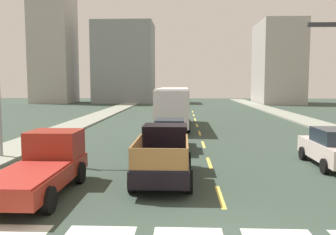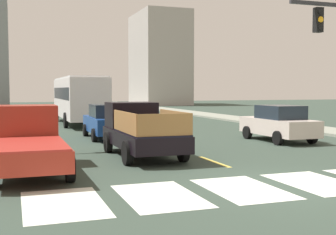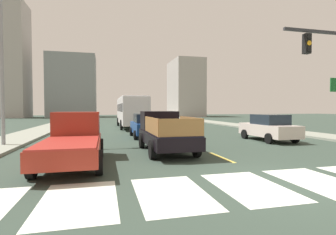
{
  "view_description": "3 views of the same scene",
  "coord_description": "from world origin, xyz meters",
  "px_view_note": "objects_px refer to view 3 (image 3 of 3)",
  "views": [
    {
      "loc": [
        -1.24,
        -7.5,
        3.73
      ],
      "look_at": [
        -2.08,
        12.37,
        1.81
      ],
      "focal_mm": 38.11,
      "sensor_mm": 36.0,
      "label": 1
    },
    {
      "loc": [
        -6.45,
        -9.68,
        2.48
      ],
      "look_at": [
        0.25,
        9.51,
        1.18
      ],
      "focal_mm": 47.36,
      "sensor_mm": 36.0,
      "label": 2
    },
    {
      "loc": [
        -4.88,
        -6.1,
        2.11
      ],
      "look_at": [
        0.87,
        17.1,
        1.27
      ],
      "focal_mm": 27.36,
      "sensor_mm": 36.0,
      "label": 3
    }
  ],
  "objects_px": {
    "sedan_near_right": "(269,128)",
    "streetlight_left": "(5,55)",
    "sedan_near_left": "(146,126)",
    "city_bus": "(131,110)",
    "pickup_dark": "(74,139)",
    "pickup_stakebed": "(164,132)"
  },
  "relations": [
    {
      "from": "pickup_stakebed",
      "to": "sedan_near_right",
      "type": "relative_size",
      "value": 1.18
    },
    {
      "from": "pickup_stakebed",
      "to": "streetlight_left",
      "type": "xyz_separation_m",
      "value": [
        -8.09,
        3.17,
        4.03
      ]
    },
    {
      "from": "sedan_near_right",
      "to": "city_bus",
      "type": "bearing_deg",
      "value": 119.4
    },
    {
      "from": "pickup_dark",
      "to": "sedan_near_right",
      "type": "height_order",
      "value": "pickup_dark"
    },
    {
      "from": "pickup_dark",
      "to": "sedan_near_left",
      "type": "distance_m",
      "value": 9.06
    },
    {
      "from": "pickup_stakebed",
      "to": "streetlight_left",
      "type": "bearing_deg",
      "value": 157.83
    },
    {
      "from": "pickup_dark",
      "to": "city_bus",
      "type": "relative_size",
      "value": 0.48
    },
    {
      "from": "pickup_stakebed",
      "to": "pickup_dark",
      "type": "bearing_deg",
      "value": -154.35
    },
    {
      "from": "city_bus",
      "to": "sedan_near_left",
      "type": "height_order",
      "value": "city_bus"
    },
    {
      "from": "sedan_near_right",
      "to": "sedan_near_left",
      "type": "xyz_separation_m",
      "value": [
        -7.49,
        3.92,
        0.0
      ]
    },
    {
      "from": "sedan_near_left",
      "to": "streetlight_left",
      "type": "distance_m",
      "value": 9.55
    },
    {
      "from": "pickup_stakebed",
      "to": "city_bus",
      "type": "relative_size",
      "value": 0.48
    },
    {
      "from": "city_bus",
      "to": "sedan_near_right",
      "type": "height_order",
      "value": "city_bus"
    },
    {
      "from": "sedan_near_right",
      "to": "streetlight_left",
      "type": "distance_m",
      "value": 16.16
    },
    {
      "from": "pickup_stakebed",
      "to": "streetlight_left",
      "type": "height_order",
      "value": "streetlight_left"
    },
    {
      "from": "sedan_near_right",
      "to": "sedan_near_left",
      "type": "relative_size",
      "value": 1.0
    },
    {
      "from": "pickup_dark",
      "to": "sedan_near_right",
      "type": "xyz_separation_m",
      "value": [
        11.55,
        4.18,
        -0.06
      ]
    },
    {
      "from": "sedan_near_right",
      "to": "sedan_near_left",
      "type": "height_order",
      "value": "same"
    },
    {
      "from": "sedan_near_left",
      "to": "streetlight_left",
      "type": "xyz_separation_m",
      "value": [
        -8.11,
        -2.92,
        4.11
      ]
    },
    {
      "from": "pickup_stakebed",
      "to": "sedan_near_left",
      "type": "distance_m",
      "value": 6.09
    },
    {
      "from": "pickup_dark",
      "to": "sedan_near_left",
      "type": "height_order",
      "value": "pickup_dark"
    },
    {
      "from": "sedan_near_left",
      "to": "sedan_near_right",
      "type": "bearing_deg",
      "value": -26.31
    }
  ]
}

